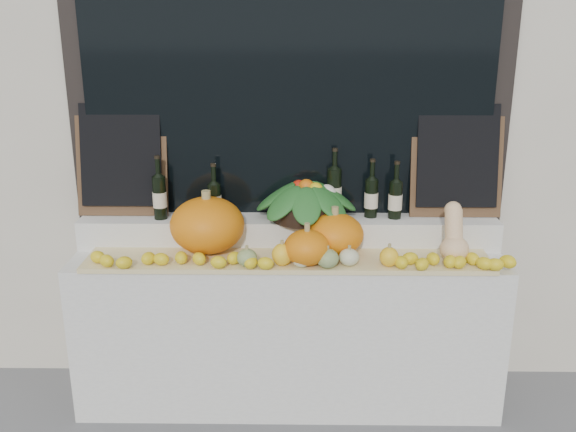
{
  "coord_description": "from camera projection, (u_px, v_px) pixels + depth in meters",
  "views": [
    {
      "loc": [
        0.04,
        -1.69,
        2.14
      ],
      "look_at": [
        0.0,
        1.45,
        1.12
      ],
      "focal_mm": 40.0,
      "sensor_mm": 36.0,
      "label": 1
    }
  ],
  "objects": [
    {
      "name": "lemon_heap",
      "position": [
        288.0,
        261.0,
        3.21
      ],
      "size": [
        2.2,
        0.16,
        0.06
      ],
      "primitive_type": null,
      "color": "yellow",
      "rests_on": "straw_bedding"
    },
    {
      "name": "butternut_squash",
      "position": [
        454.0,
        237.0,
        3.28
      ],
      "size": [
        0.15,
        0.21,
        0.29
      ],
      "color": "#E8B988",
      "rests_on": "straw_bedding"
    },
    {
      "name": "chalkboard_left",
      "position": [
        121.0,
        158.0,
        3.52
      ],
      "size": [
        0.5,
        0.14,
        0.61
      ],
      "rotation": [
        -0.18,
        0.0,
        0.0
      ],
      "color": "#4C331E",
      "rests_on": "rear_tier"
    },
    {
      "name": "wine_bottle_tall",
      "position": [
        334.0,
        192.0,
        3.54
      ],
      "size": [
        0.08,
        0.08,
        0.38
      ],
      "color": "black",
      "rests_on": "rear_tier"
    },
    {
      "name": "display_sill",
      "position": [
        288.0,
        327.0,
        3.59
      ],
      "size": [
        2.3,
        0.55,
        0.88
      ],
      "primitive_type": "cube",
      "color": "silver",
      "rests_on": "ground"
    },
    {
      "name": "wine_bottle_near_left",
      "position": [
        215.0,
        200.0,
        3.51
      ],
      "size": [
        0.08,
        0.08,
        0.31
      ],
      "color": "black",
      "rests_on": "rear_tier"
    },
    {
      "name": "pumpkin_left",
      "position": [
        207.0,
        225.0,
        3.38
      ],
      "size": [
        0.46,
        0.46,
        0.3
      ],
      "primitive_type": "ellipsoid",
      "rotation": [
        0.0,
        0.0,
        0.17
      ],
      "color": "orange",
      "rests_on": "straw_bedding"
    },
    {
      "name": "straw_bedding",
      "position": [
        288.0,
        261.0,
        3.33
      ],
      "size": [
        2.1,
        0.32,
        0.02
      ],
      "primitive_type": "cube",
      "color": "tan",
      "rests_on": "display_sill"
    },
    {
      "name": "wine_bottle_near_right",
      "position": [
        371.0,
        197.0,
        3.52
      ],
      "size": [
        0.08,
        0.08,
        0.33
      ],
      "color": "black",
      "rests_on": "rear_tier"
    },
    {
      "name": "wine_bottle_far_left",
      "position": [
        160.0,
        197.0,
        3.49
      ],
      "size": [
        0.08,
        0.08,
        0.35
      ],
      "color": "black",
      "rests_on": "rear_tier"
    },
    {
      "name": "rear_tier",
      "position": [
        289.0,
        231.0,
        3.57
      ],
      "size": [
        2.3,
        0.25,
        0.16
      ],
      "primitive_type": "cube",
      "color": "silver",
      "rests_on": "display_sill"
    },
    {
      "name": "decorative_gourds",
      "position": [
        315.0,
        257.0,
        3.21
      ],
      "size": [
        0.81,
        0.14,
        0.14
      ],
      "color": "#2F5D1B",
      "rests_on": "straw_bedding"
    },
    {
      "name": "chalkboard_right",
      "position": [
        457.0,
        159.0,
        3.49
      ],
      "size": [
        0.5,
        0.14,
        0.61
      ],
      "rotation": [
        -0.18,
        0.0,
        0.0
      ],
      "color": "#4C331E",
      "rests_on": "rear_tier"
    },
    {
      "name": "produce_bowl",
      "position": [
        306.0,
        199.0,
        3.5
      ],
      "size": [
        0.59,
        0.59,
        0.23
      ],
      "color": "black",
      "rests_on": "rear_tier"
    },
    {
      "name": "wine_bottle_far_right",
      "position": [
        395.0,
        199.0,
        3.5
      ],
      "size": [
        0.08,
        0.08,
        0.32
      ],
      "color": "black",
      "rests_on": "rear_tier"
    },
    {
      "name": "pumpkin_right",
      "position": [
        334.0,
        234.0,
        3.36
      ],
      "size": [
        0.36,
        0.36,
        0.22
      ],
      "primitive_type": "ellipsoid",
      "rotation": [
        0.0,
        0.0,
        0.17
      ],
      "color": "orange",
      "rests_on": "straw_bedding"
    },
    {
      "name": "pumpkin_center",
      "position": [
        307.0,
        247.0,
        3.22
      ],
      "size": [
        0.26,
        0.26,
        0.18
      ],
      "primitive_type": "ellipsoid",
      "rotation": [
        0.0,
        0.0,
        -0.11
      ],
      "color": "orange",
      "rests_on": "straw_bedding"
    }
  ]
}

